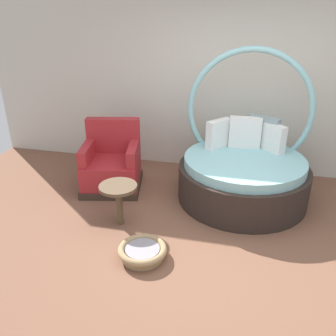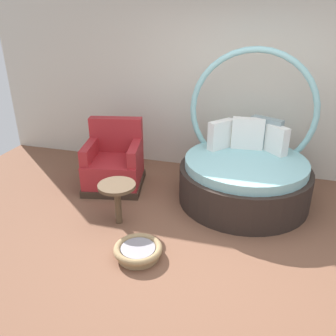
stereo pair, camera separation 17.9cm
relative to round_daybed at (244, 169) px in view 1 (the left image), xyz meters
The scene contains 6 objects.
ground_plane 1.34m from the round_daybed, 100.67° to the right, with size 8.00×8.00×0.02m, color brown.
back_wall 1.38m from the round_daybed, 103.97° to the left, with size 8.00×0.12×2.76m, color beige.
round_daybed is the anchor object (origin of this frame).
red_armchair 1.84m from the round_daybed, behind, with size 0.95×0.95×0.94m.
pet_basket 1.86m from the round_daybed, 120.97° to the right, with size 0.51×0.51×0.13m.
side_table 1.73m from the round_daybed, 143.22° to the right, with size 0.44×0.44×0.52m.
Camera 1 is at (0.22, -3.08, 2.36)m, focal length 37.18 mm.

